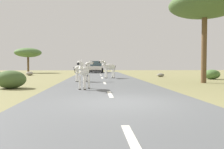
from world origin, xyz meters
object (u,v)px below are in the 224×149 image
at_px(zebra_2, 83,69).
at_px(bush_0, 11,79).
at_px(bush_2, 212,74).
at_px(rock_1, 161,75).
at_px(zebra_0, 84,72).
at_px(zebra_1, 109,67).
at_px(tree_0, 205,6).
at_px(tree_2, 28,53).
at_px(rock_0, 30,74).
at_px(car_0, 96,67).

xyz_separation_m(zebra_2, bush_0, (-3.58, -4.14, -0.47)).
distance_m(bush_2, rock_1, 5.35).
relative_size(zebra_0, zebra_2, 0.99).
distance_m(zebra_1, tree_0, 9.26).
relative_size(zebra_0, rock_1, 2.04).
height_order(zebra_1, zebra_2, zebra_1).
xyz_separation_m(tree_0, tree_2, (-17.81, 21.53, -2.19)).
xyz_separation_m(tree_2, rock_0, (2.79, -9.55, -2.85)).
xyz_separation_m(bush_0, rock_0, (-3.07, 14.97, -0.25)).
bearing_deg(rock_0, tree_2, 106.27).
xyz_separation_m(car_0, rock_1, (6.58, -11.83, -0.66)).
relative_size(zebra_1, rock_0, 2.04).
bearing_deg(car_0, bush_2, 125.84).
height_order(tree_2, rock_0, tree_2).
bearing_deg(tree_0, rock_1, 95.60).
relative_size(rock_0, rock_1, 1.11).
relative_size(bush_0, rock_1, 2.18).
bearing_deg(tree_0, bush_0, -165.94).
bearing_deg(zebra_1, zebra_2, 126.51).
bearing_deg(rock_1, bush_0, -135.22).
xyz_separation_m(car_0, tree_2, (-10.44, 1.62, 2.23)).
relative_size(zebra_0, zebra_1, 0.90).
height_order(zebra_2, tree_2, tree_2).
height_order(tree_0, bush_0, tree_0).
bearing_deg(bush_0, zebra_1, 55.71).
distance_m(zebra_0, car_0, 24.16).
relative_size(zebra_1, rock_1, 2.26).
bearing_deg(car_0, rock_1, 123.15).
xyz_separation_m(zebra_2, tree_0, (8.38, -1.14, 4.32)).
height_order(zebra_1, tree_0, tree_0).
distance_m(tree_0, rock_1, 9.58).
height_order(car_0, bush_0, car_0).
distance_m(tree_2, rock_1, 21.88).
height_order(zebra_0, tree_0, tree_0).
relative_size(zebra_2, tree_0, 0.25).
bearing_deg(bush_2, zebra_1, 170.92).
relative_size(tree_0, tree_2, 1.52).
xyz_separation_m(zebra_1, car_0, (-1.09, 14.60, -0.19)).
xyz_separation_m(tree_0, bush_0, (-11.96, -2.99, -4.79)).
bearing_deg(zebra_1, tree_2, 8.51).
distance_m(tree_2, bush_2, 27.05).
distance_m(tree_2, rock_0, 10.35).
bearing_deg(tree_2, rock_0, -73.73).
bearing_deg(bush_0, rock_0, 101.59).
bearing_deg(rock_0, car_0, 46.05).
bearing_deg(tree_0, rock_0, 141.45).
height_order(zebra_0, car_0, car_0).
height_order(bush_0, bush_2, bush_0).
relative_size(zebra_1, bush_0, 1.04).
distance_m(zebra_1, zebra_2, 4.67).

